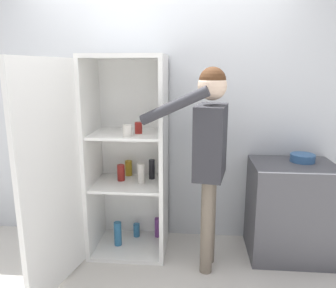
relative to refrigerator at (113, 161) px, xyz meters
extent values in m
cube|color=silver|center=(0.36, 0.44, 0.38)|extent=(7.00, 0.06, 2.55)
cube|color=white|center=(0.11, 0.10, -0.88)|extent=(0.70, 0.58, 0.04)
cube|color=white|center=(0.11, 0.10, 0.90)|extent=(0.70, 0.58, 0.04)
cube|color=white|center=(0.11, 0.37, 0.01)|extent=(0.70, 0.03, 1.75)
cube|color=white|center=(-0.22, 0.10, 0.01)|extent=(0.03, 0.58, 1.75)
cube|color=white|center=(0.44, 0.10, 0.01)|extent=(0.04, 0.58, 1.75)
cube|color=white|center=(0.11, 0.10, -0.24)|extent=(0.63, 0.51, 0.02)
cube|color=white|center=(0.11, 0.10, 0.23)|extent=(0.63, 0.51, 0.02)
cube|color=white|center=(-0.34, -0.52, 0.01)|extent=(0.20, 0.69, 1.75)
cylinder|color=maroon|center=(0.03, 0.15, -0.16)|extent=(0.07, 0.07, 0.15)
cylinder|color=maroon|center=(0.22, 0.07, 0.29)|extent=(0.07, 0.07, 0.10)
cylinder|color=black|center=(0.31, 0.23, -0.14)|extent=(0.06, 0.06, 0.19)
cylinder|color=#B78C1E|center=(0.07, 0.31, -0.16)|extent=(0.07, 0.07, 0.15)
cylinder|color=beige|center=(0.23, 0.09, -0.14)|extent=(0.07, 0.07, 0.19)
cylinder|color=#723884|center=(0.36, 0.26, -0.76)|extent=(0.05, 0.05, 0.20)
cylinder|color=beige|center=(0.15, -0.07, 0.29)|extent=(0.08, 0.08, 0.10)
cylinder|color=teal|center=(0.00, 0.07, -0.75)|extent=(0.07, 0.07, 0.23)
cylinder|color=teal|center=(0.15, 0.25, -0.80)|extent=(0.06, 0.06, 0.13)
cylinder|color=#726656|center=(0.83, -0.23, -0.48)|extent=(0.10, 0.10, 0.83)
cylinder|color=#726656|center=(0.86, -0.07, -0.48)|extent=(0.10, 0.10, 0.83)
cube|color=#2D2D33|center=(0.85, -0.15, 0.23)|extent=(0.30, 0.44, 0.59)
sphere|color=beige|center=(0.85, -0.15, 0.67)|extent=(0.23, 0.23, 0.23)
sphere|color=#4C2D19|center=(0.85, -0.15, 0.71)|extent=(0.21, 0.21, 0.21)
cylinder|color=#2D2D33|center=(0.56, -0.33, 0.53)|extent=(0.54, 0.18, 0.31)
cylinder|color=#2D2D33|center=(0.89, 0.07, 0.20)|extent=(0.08, 0.08, 0.56)
cube|color=#4C4C51|center=(1.60, 0.11, -0.46)|extent=(0.73, 0.56, 0.88)
cylinder|color=#335B8E|center=(1.69, 0.19, 0.02)|extent=(0.22, 0.22, 0.07)
camera|label=1|loc=(0.72, -2.75, 0.81)|focal=35.00mm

